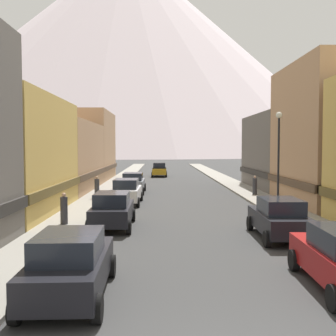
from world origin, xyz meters
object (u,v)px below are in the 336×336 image
(car_driving_1, at_px, (159,170))
(streetlamp_right, at_px, (279,147))
(pedestrian_0, at_px, (97,188))
(car_left_1, at_px, (112,210))
(car_right_1, at_px, (279,218))
(pedestrian_1, at_px, (64,210))
(car_driving_0, at_px, (159,170))
(car_left_0, at_px, (70,265))
(pedestrian_2, at_px, (255,186))
(car_left_3, at_px, (133,183))
(car_left_2, at_px, (127,191))

(car_driving_1, height_order, streetlamp_right, streetlamp_right)
(car_driving_1, relative_size, pedestrian_0, 2.68)
(car_left_1, distance_m, car_right_1, 7.99)
(car_driving_1, xyz_separation_m, pedestrian_0, (-4.65, -24.14, 0.01))
(car_driving_1, distance_m, pedestrian_1, 34.85)
(car_left_1, bearing_deg, pedestrian_1, 174.77)
(car_driving_1, xyz_separation_m, streetlamp_right, (6.95, -31.74, 3.09))
(car_driving_0, bearing_deg, car_left_0, -92.88)
(pedestrian_0, xyz_separation_m, pedestrian_1, (0.00, -10.40, -0.03))
(car_right_1, bearing_deg, streetlamp_right, 74.22)
(car_left_0, height_order, car_driving_0, same)
(car_left_0, xyz_separation_m, pedestrian_2, (10.05, 21.83, -0.05))
(car_left_3, height_order, pedestrian_0, pedestrian_0)
(pedestrian_1, height_order, streetlamp_right, streetlamp_right)
(pedestrian_2, bearing_deg, car_driving_1, 109.45)
(car_driving_0, bearing_deg, car_driving_1, 90.00)
(car_left_0, xyz_separation_m, streetlamp_right, (9.15, 12.31, 3.09))
(car_left_1, bearing_deg, streetlamp_right, 18.23)
(car_left_2, relative_size, car_driving_1, 1.01)
(car_left_0, height_order, streetlamp_right, streetlamp_right)
(car_driving_1, bearing_deg, pedestrian_2, -70.55)
(car_left_1, bearing_deg, car_driving_0, 86.35)
(pedestrian_0, height_order, pedestrian_1, pedestrian_0)
(car_right_1, distance_m, car_driving_0, 37.32)
(pedestrian_0, bearing_deg, car_left_3, 60.77)
(car_left_0, distance_m, car_left_3, 24.29)
(car_right_1, height_order, pedestrian_2, car_right_1)
(pedestrian_1, bearing_deg, pedestrian_2, 44.56)
(car_right_1, height_order, car_driving_1, same)
(car_driving_1, bearing_deg, streetlamp_right, -77.65)
(car_left_1, distance_m, pedestrian_2, 16.07)
(pedestrian_1, distance_m, pedestrian_2, 17.54)
(pedestrian_0, bearing_deg, car_right_1, -52.50)
(car_right_1, distance_m, pedestrian_0, 16.51)
(car_driving_1, height_order, pedestrian_0, pedestrian_0)
(car_left_2, height_order, pedestrian_1, car_left_2)
(pedestrian_2, bearing_deg, car_right_1, -99.27)
(car_left_3, height_order, car_driving_1, same)
(car_left_2, bearing_deg, car_driving_0, 85.20)
(car_left_0, bearing_deg, pedestrian_0, 97.02)
(car_left_0, relative_size, pedestrian_1, 2.81)
(car_driving_1, relative_size, pedestrian_2, 2.87)
(pedestrian_0, bearing_deg, streetlamp_right, -33.26)
(pedestrian_2, bearing_deg, car_driving_0, 109.71)
(car_right_1, bearing_deg, car_left_2, 125.35)
(streetlamp_right, bearing_deg, pedestrian_0, 146.74)
(car_left_1, height_order, pedestrian_2, car_left_1)
(car_right_1, distance_m, car_driving_1, 37.62)
(car_left_1, height_order, streetlamp_right, streetlamp_right)
(car_driving_0, distance_m, pedestrian_1, 34.54)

